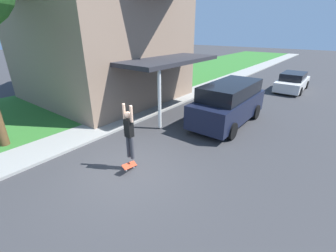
{
  "coord_description": "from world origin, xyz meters",
  "views": [
    {
      "loc": [
        4.98,
        -4.16,
        4.36
      ],
      "look_at": [
        0.37,
        1.75,
        1.13
      ],
      "focal_mm": 24.0,
      "sensor_mm": 36.0,
      "label": 1
    }
  ],
  "objects_px": {
    "skateboarder": "(129,132)",
    "skateboard": "(129,165)",
    "suv_parked": "(229,103)",
    "car_down_street": "(292,82)"
  },
  "relations": [
    {
      "from": "suv_parked",
      "to": "car_down_street",
      "type": "xyz_separation_m",
      "value": [
        1.1,
        9.37,
        -0.42
      ]
    },
    {
      "from": "suv_parked",
      "to": "skateboard",
      "type": "xyz_separation_m",
      "value": [
        -0.8,
        -5.91,
        -0.87
      ]
    },
    {
      "from": "suv_parked",
      "to": "skateboarder",
      "type": "distance_m",
      "value": 5.87
    },
    {
      "from": "skateboarder",
      "to": "suv_parked",
      "type": "bearing_deg",
      "value": 82.11
    },
    {
      "from": "car_down_street",
      "to": "skateboarder",
      "type": "height_order",
      "value": "skateboarder"
    },
    {
      "from": "skateboarder",
      "to": "skateboard",
      "type": "xyz_separation_m",
      "value": [
        0.0,
        -0.1,
        -1.2
      ]
    },
    {
      "from": "skateboarder",
      "to": "skateboard",
      "type": "height_order",
      "value": "skateboarder"
    },
    {
      "from": "car_down_street",
      "to": "skateboarder",
      "type": "xyz_separation_m",
      "value": [
        -1.9,
        -15.17,
        0.75
      ]
    },
    {
      "from": "car_down_street",
      "to": "skateboard",
      "type": "xyz_separation_m",
      "value": [
        -1.9,
        -15.28,
        -0.45
      ]
    },
    {
      "from": "car_down_street",
      "to": "skateboard",
      "type": "distance_m",
      "value": 15.4
    }
  ]
}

